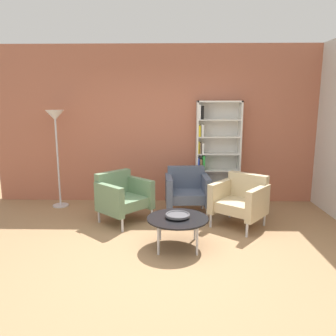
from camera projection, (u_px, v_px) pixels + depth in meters
The scene contains 9 objects.
ground_plane at pixel (159, 257), 4.05m from camera, with size 8.32×8.32×0.00m, color #9E7751.
brick_back_panel at pixel (165, 125), 6.18m from camera, with size 6.40×0.12×2.90m, color #B2664C.
bookshelf_tall at pixel (214, 155), 6.06m from camera, with size 0.80×0.30×1.90m.
coffee_table_low at pixel (178, 220), 4.27m from camera, with size 0.80×0.80×0.40m.
decorative_bowl at pixel (178, 215), 4.26m from camera, with size 0.32×0.32×0.05m.
armchair_near_window at pixel (187, 190), 5.58m from camera, with size 0.76×0.70×0.78m.
armchair_by_bookshelf at pixel (122, 196), 5.21m from camera, with size 0.95×0.95×0.78m.
armchair_corner_red at pixel (241, 199), 5.03m from camera, with size 0.95×0.94×0.78m.
floor_lamp_torchiere at pixel (56, 127), 5.78m from camera, with size 0.32×0.32×1.74m.
Camera 1 is at (0.19, -3.76, 1.85)m, focal length 35.27 mm.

